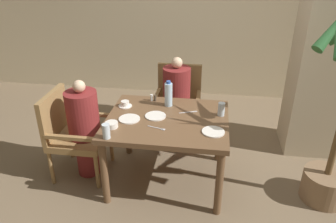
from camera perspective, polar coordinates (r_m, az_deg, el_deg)
name	(u,v)px	position (r m, az deg, el deg)	size (l,w,h in m)	color
ground_plane	(167,178)	(3.55, -0.11, -11.56)	(16.00, 16.00, 0.00)	#7A664C
wall_back	(190,6)	(5.18, 3.81, 17.86)	(8.00, 0.06, 2.80)	beige
pillar_stone	(326,37)	(3.92, 25.84, 11.66)	(0.55, 0.55, 2.70)	#BCAD8E
dining_table	(167,127)	(3.19, -0.12, -2.68)	(1.17, 0.97, 0.72)	brown
chair_left_side	(72,131)	(3.52, -16.44, -3.25)	(0.55, 0.55, 0.91)	olive
diner_in_left_chair	(84,128)	(3.45, -14.35, -2.76)	(0.32, 0.32, 1.07)	maroon
chair_far_side	(178,100)	(4.05, 1.72, 1.97)	(0.55, 0.55, 0.91)	olive
diner_in_far_chair	(177,100)	(3.89, 1.49, 1.93)	(0.32, 0.32, 1.10)	maroon
plate_main_left	(129,119)	(3.15, -6.75, -1.29)	(0.20, 0.20, 0.01)	white
plate_main_right	(213,132)	(2.94, 7.88, -3.51)	(0.20, 0.20, 0.01)	white
plate_dessert_center	(155,116)	(3.18, -2.20, -0.78)	(0.20, 0.20, 0.01)	white
teacup_with_saucer	(125,104)	(3.41, -7.48, 1.28)	(0.14, 0.14, 0.06)	white
bowl_small	(112,125)	(3.03, -9.80, -2.28)	(0.12, 0.12, 0.05)	white
water_bottle	(168,94)	(3.35, 0.09, 3.02)	(0.08, 0.08, 0.27)	silver
glass_tall_near	(106,131)	(2.85, -10.73, -3.40)	(0.07, 0.07, 0.13)	silver
glass_tall_mid	(221,109)	(3.22, 9.27, 0.39)	(0.07, 0.07, 0.13)	silver
salt_shaker	(152,98)	(3.50, -2.89, 2.44)	(0.03, 0.03, 0.07)	white
pepper_shaker	(155,98)	(3.50, -2.26, 2.38)	(0.03, 0.03, 0.07)	#4C3D2D
fork_beside_plate	(158,128)	(2.98, -1.73, -2.94)	(0.17, 0.07, 0.00)	silver
knife_beside_plate	(189,112)	(3.27, 3.71, -0.10)	(0.18, 0.08, 0.00)	silver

